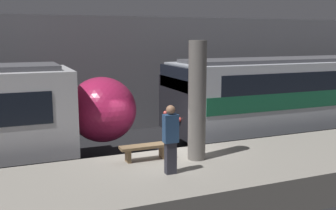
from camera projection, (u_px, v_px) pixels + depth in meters
The scene contains 6 objects.
ground_plane at pixel (160, 179), 12.64m from camera, with size 120.00×120.00×0.00m, color black.
platform at pixel (185, 185), 10.85m from camera, with size 40.00×3.74×0.99m.
station_rear_barrier at pixel (107, 75), 18.44m from camera, with size 50.00×0.15×5.46m.
support_pillar_near at pixel (197, 101), 11.26m from camera, with size 0.52×0.52×3.45m.
person_waiting at pixel (171, 137), 10.16m from camera, with size 0.38×0.24×1.82m.
platform_bench at pixel (145, 149), 11.39m from camera, with size 1.50×0.40×0.45m.
Camera 1 is at (-4.37, -11.21, 4.57)m, focal length 42.00 mm.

